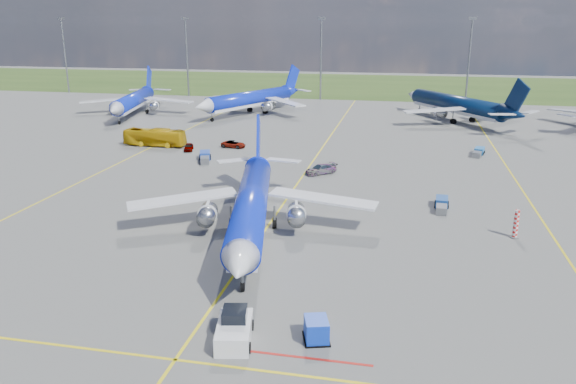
% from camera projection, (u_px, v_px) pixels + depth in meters
% --- Properties ---
extents(ground, '(400.00, 400.00, 0.00)m').
position_uv_depth(ground, '(254.00, 247.00, 56.10)').
color(ground, '#5A5A58').
rests_on(ground, ground).
extents(grass_strip, '(400.00, 80.00, 0.01)m').
position_uv_depth(grass_strip, '(366.00, 85.00, 196.51)').
color(grass_strip, '#2D4719').
rests_on(grass_strip, ground).
extents(taxiway_lines, '(60.25, 160.00, 0.02)m').
position_uv_depth(taxiway_lines, '(304.00, 175.00, 82.00)').
color(taxiway_lines, yellow).
rests_on(taxiway_lines, ground).
extents(floodlight_masts, '(202.20, 0.50, 22.70)m').
position_uv_depth(floodlight_masts, '(393.00, 55.00, 153.44)').
color(floodlight_masts, slate).
rests_on(floodlight_masts, ground).
extents(warning_post, '(0.50, 0.50, 3.00)m').
position_uv_depth(warning_post, '(516.00, 224.00, 58.07)').
color(warning_post, red).
rests_on(warning_post, ground).
extents(bg_jet_nw, '(36.44, 43.50, 10.04)m').
position_uv_depth(bg_jet_nw, '(135.00, 115.00, 134.32)').
color(bg_jet_nw, '#0D24C1').
rests_on(bg_jet_nw, ground).
extents(bg_jet_nnw, '(44.27, 48.94, 10.45)m').
position_uv_depth(bg_jet_nnw, '(251.00, 114.00, 135.70)').
color(bg_jet_nnw, '#0D24C1').
rests_on(bg_jet_nnw, ground).
extents(bg_jet_n, '(49.14, 51.88, 10.83)m').
position_uv_depth(bg_jet_n, '(455.00, 121.00, 126.49)').
color(bg_jet_n, '#071A3C').
rests_on(bg_jet_n, ground).
extents(main_airliner, '(36.07, 43.04, 9.93)m').
position_uv_depth(main_airliner, '(252.00, 236.00, 58.93)').
color(main_airliner, '#0D24C1').
rests_on(main_airliner, ground).
extents(pushback_tug, '(3.19, 6.42, 2.13)m').
position_uv_depth(pushback_tug, '(234.00, 329.00, 39.50)').
color(pushback_tug, silver).
rests_on(pushback_tug, ground).
extents(uld_container, '(2.11, 2.38, 1.60)m').
position_uv_depth(uld_container, '(316.00, 329.00, 39.54)').
color(uld_container, '#0D34C0').
rests_on(uld_container, ground).
extents(apron_bus, '(11.36, 2.92, 3.15)m').
position_uv_depth(apron_bus, '(155.00, 137.00, 100.82)').
color(apron_bus, '#CA9C0B').
rests_on(apron_bus, ground).
extents(service_car_a, '(2.42, 3.91, 1.24)m').
position_uv_depth(service_car_a, '(189.00, 147.00, 97.49)').
color(service_car_a, '#999999').
rests_on(service_car_a, ground).
extents(service_car_b, '(4.67, 2.72, 1.22)m').
position_uv_depth(service_car_b, '(234.00, 144.00, 99.78)').
color(service_car_b, '#999999').
rests_on(service_car_b, ground).
extents(service_car_c, '(4.99, 4.82, 1.43)m').
position_uv_depth(service_car_c, '(321.00, 169.00, 82.60)').
color(service_car_c, '#999999').
rests_on(service_car_c, ground).
extents(baggage_tug_w, '(1.63, 5.05, 1.12)m').
position_uv_depth(baggage_tug_w, '(442.00, 204.00, 67.32)').
color(baggage_tug_w, navy).
rests_on(baggage_tug_w, ground).
extents(baggage_tug_c, '(3.28, 5.79, 1.26)m').
position_uv_depth(baggage_tug_c, '(205.00, 157.00, 90.51)').
color(baggage_tug_c, '#1C3EA9').
rests_on(baggage_tug_c, ground).
extents(baggage_tug_e, '(2.48, 5.08, 1.10)m').
position_uv_depth(baggage_tug_e, '(478.00, 152.00, 94.18)').
color(baggage_tug_e, '#1C61A9').
rests_on(baggage_tug_e, ground).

